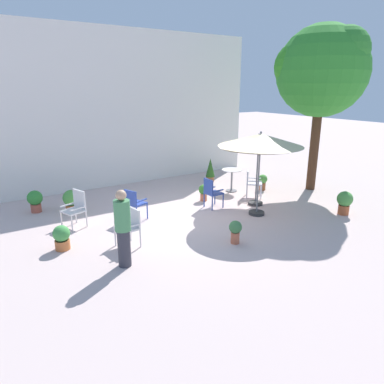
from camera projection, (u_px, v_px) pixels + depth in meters
The scene contains 20 objects.
ground_plane at pixel (191, 218), 9.70m from camera, with size 60.00×60.00×0.00m, color beige.
villa_facade at pixel (124, 109), 12.49m from camera, with size 10.38×0.30×5.40m, color white.
shade_tree at pixel (322, 71), 11.33m from camera, with size 3.06×2.91×5.40m.
patio_umbrella_0 at pixel (259, 142), 10.24m from camera, with size 2.32×2.32×2.18m.
patio_umbrella_1 at pixel (261, 141), 9.37m from camera, with size 2.29×2.29×2.35m.
cafe_table_0 at pixel (232, 176), 12.01m from camera, with size 0.69×0.69×0.77m.
patio_chair_0 at pixel (212, 191), 10.37m from camera, with size 0.47×0.45×0.90m.
patio_chair_1 at pixel (76, 207), 8.99m from camera, with size 0.61×0.62×0.95m.
patio_chair_2 at pixel (134, 202), 9.41m from camera, with size 0.57×0.58×0.86m.
patio_chair_3 at pixel (252, 181), 11.43m from camera, with size 0.66×0.65×0.87m.
patio_chair_4 at pixel (130, 225), 7.89m from camera, with size 0.49×0.52×0.87m.
potted_plant_0 at pixel (62, 237), 7.76m from camera, with size 0.37×0.37×0.56m.
potted_plant_1 at pixel (35, 200), 10.06m from camera, with size 0.43×0.43×0.64m.
potted_plant_2 at pixel (210, 170), 13.26m from camera, with size 0.35×0.35×0.89m.
potted_plant_3 at pixel (235, 230), 8.06m from camera, with size 0.30×0.30×0.55m.
potted_plant_4 at pixel (204, 191), 11.07m from camera, with size 0.32×0.32×0.53m.
potted_plant_5 at pixel (263, 181), 12.23m from camera, with size 0.32×0.32×0.55m.
potted_plant_6 at pixel (345, 201), 9.87m from camera, with size 0.43×0.43×0.67m.
potted_plant_7 at pixel (71, 200), 10.09m from camera, with size 0.47×0.47×0.65m.
standing_person at pixel (123, 228), 6.90m from camera, with size 0.45×0.45×1.60m.
Camera 1 is at (-4.87, -7.66, 3.50)m, focal length 32.85 mm.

